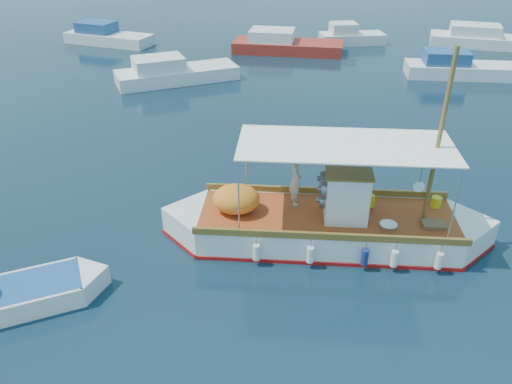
{
  "coord_description": "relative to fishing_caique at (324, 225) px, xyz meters",
  "views": [
    {
      "loc": [
        -1.2,
        -13.58,
        9.45
      ],
      "look_at": [
        -1.53,
        0.0,
        1.62
      ],
      "focal_mm": 35.0,
      "sensor_mm": 36.0,
      "label": 1
    }
  ],
  "objects": [
    {
      "name": "bg_boat_far_w",
      "position": [
        -14.52,
        26.19,
        -0.08
      ],
      "size": [
        7.3,
        4.51,
        1.8
      ],
      "rotation": [
        0.0,
        0.0,
        -0.35
      ],
      "color": "silver",
      "rests_on": "ground"
    },
    {
      "name": "bg_boat_n",
      "position": [
        -0.65,
        23.87,
        -0.08
      ],
      "size": [
        8.26,
        3.92,
        1.8
      ],
      "rotation": [
        0.0,
        0.0,
        -0.15
      ],
      "color": "#9F261A",
      "rests_on": "ground"
    },
    {
      "name": "dinghy",
      "position": [
        -8.9,
        -3.43,
        -0.28
      ],
      "size": [
        5.08,
        3.05,
        1.35
      ],
      "rotation": [
        0.0,
        0.0,
        0.42
      ],
      "color": "white",
      "rests_on": "ground"
    },
    {
      "name": "bg_boat_ne",
      "position": [
        10.09,
        18.09,
        -0.08
      ],
      "size": [
        6.84,
        2.74,
        1.8
      ],
      "rotation": [
        0.0,
        0.0,
        -0.08
      ],
      "color": "silver",
      "rests_on": "ground"
    },
    {
      "name": "bg_boat_nw",
      "position": [
        -7.63,
        16.57,
        -0.08
      ],
      "size": [
        7.68,
        5.14,
        1.8
      ],
      "rotation": [
        0.0,
        0.0,
        0.41
      ],
      "color": "silver",
      "rests_on": "ground"
    },
    {
      "name": "bg_boat_e",
      "position": [
        14.94,
        25.88,
        -0.08
      ],
      "size": [
        9.32,
        4.84,
        1.8
      ],
      "rotation": [
        0.0,
        0.0,
        -0.26
      ],
      "color": "silver",
      "rests_on": "ground"
    },
    {
      "name": "ground",
      "position": [
        -0.66,
        0.23,
        -0.57
      ],
      "size": [
        160.0,
        160.0,
        0.0
      ],
      "primitive_type": "plane",
      "color": "black",
      "rests_on": "ground"
    },
    {
      "name": "bg_boat_far_n",
      "position": [
        4.53,
        26.56,
        -0.08
      ],
      "size": [
        5.14,
        2.64,
        1.8
      ],
      "rotation": [
        0.0,
        0.0,
        0.13
      ],
      "color": "silver",
      "rests_on": "ground"
    },
    {
      "name": "fishing_caique",
      "position": [
        0.0,
        0.0,
        0.0
      ],
      "size": [
        10.66,
        3.37,
        6.51
      ],
      "rotation": [
        0.0,
        0.0,
        -0.05
      ],
      "color": "white",
      "rests_on": "ground"
    }
  ]
}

